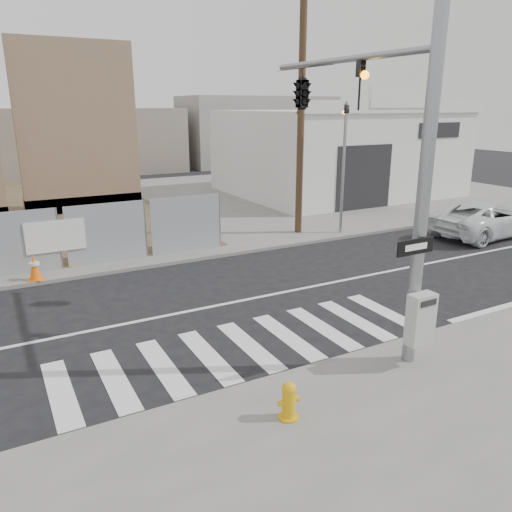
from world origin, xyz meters
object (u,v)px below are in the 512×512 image
traffic_cone_c (34,268)px  traffic_cone_d (74,255)px  signal_pole (337,123)px  fire_hydrant (289,400)px  suv (487,219)px  auto_shop (336,152)px

traffic_cone_c → traffic_cone_d: bearing=36.6°
traffic_cone_d → signal_pole: bearing=-55.3°
fire_hydrant → suv: suv is taller
fire_hydrant → traffic_cone_d: traffic_cone_d is taller
suv → traffic_cone_d: size_ratio=6.97×
signal_pole → auto_shop: size_ratio=0.58×
auto_shop → suv: size_ratio=2.32×
traffic_cone_d → traffic_cone_c: bearing=-143.4°
traffic_cone_c → signal_pole: bearing=-45.0°
auto_shop → traffic_cone_d: bearing=-154.7°
signal_pole → fire_hydrant: bearing=-134.5°
signal_pole → fire_hydrant: (-3.24, -3.29, -4.33)m
auto_shop → fire_hydrant: auto_shop is taller
fire_hydrant → traffic_cone_d: (-1.75, 10.50, 0.03)m
fire_hydrant → traffic_cone_d: 10.65m
auto_shop → fire_hydrant: size_ratio=17.93×
auto_shop → traffic_cone_d: size_ratio=16.15×
fire_hydrant → suv: size_ratio=0.13×
fire_hydrant → traffic_cone_c: bearing=123.5°
traffic_cone_d → fire_hydrant: bearing=-80.5°
signal_pole → suv: 12.02m
signal_pole → auto_shop: (11.50, 15.01, -2.25)m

